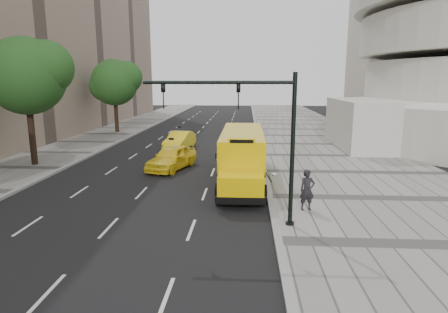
# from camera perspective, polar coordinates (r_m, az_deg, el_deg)

# --- Properties ---
(ground) EXTENTS (140.00, 140.00, 0.00)m
(ground) POSITION_cam_1_polar(r_m,az_deg,el_deg) (25.66, -7.29, -2.29)
(ground) COLOR black
(ground) RESTS_ON ground
(sidewalk_museum) EXTENTS (12.00, 140.00, 0.15)m
(sidewalk_museum) POSITION_cam_1_polar(r_m,az_deg,el_deg) (26.24, 19.44, -2.39)
(sidewalk_museum) COLOR gray
(sidewalk_museum) RESTS_ON ground
(sidewalk_far) EXTENTS (6.00, 140.00, 0.15)m
(sidewalk_far) POSITION_cam_1_polar(r_m,az_deg,el_deg) (29.71, -28.64, -1.59)
(sidewalk_far) COLOR gray
(sidewalk_far) RESTS_ON ground
(curb_museum) EXTENTS (0.30, 140.00, 0.15)m
(curb_museum) POSITION_cam_1_polar(r_m,az_deg,el_deg) (25.24, 6.22, -2.33)
(curb_museum) COLOR gray
(curb_museum) RESTS_ON ground
(curb_far) EXTENTS (0.30, 140.00, 0.15)m
(curb_far) POSITION_cam_1_polar(r_m,az_deg,el_deg) (28.24, -23.47, -1.74)
(curb_far) COLOR gray
(curb_far) RESTS_ON ground
(tree_b) EXTENTS (5.99, 5.33, 9.05)m
(tree_b) POSITION_cam_1_polar(r_m,az_deg,el_deg) (29.65, -27.79, 10.87)
(tree_b) COLOR black
(tree_b) RESTS_ON ground
(tree_c) EXTENTS (5.93, 5.27, 8.51)m
(tree_c) POSITION_cam_1_polar(r_m,az_deg,el_deg) (45.61, -16.24, 10.83)
(tree_c) COLOR black
(tree_c) RESTS_ON ground
(school_bus) EXTENTS (2.96, 11.56, 3.19)m
(school_bus) POSITION_cam_1_polar(r_m,az_deg,el_deg) (23.29, 2.81, 0.81)
(school_bus) COLOR #EABD02
(school_bus) RESTS_ON ground
(taxi_near) EXTENTS (3.28, 5.21, 1.65)m
(taxi_near) POSITION_cam_1_polar(r_m,az_deg,el_deg) (26.25, -7.96, -0.15)
(taxi_near) COLOR yellow
(taxi_near) RESTS_ON ground
(taxi_far) EXTENTS (2.37, 5.00, 1.58)m
(taxi_far) POSITION_cam_1_polar(r_m,az_deg,el_deg) (33.80, -6.77, 2.41)
(taxi_far) COLOR yellow
(taxi_far) RESTS_ON ground
(pedestrian) EXTENTS (0.77, 0.58, 1.92)m
(pedestrian) POSITION_cam_1_polar(r_m,az_deg,el_deg) (17.76, 12.56, -5.01)
(pedestrian) COLOR black
(pedestrian) RESTS_ON sidewalk_museum
(traffic_signal) EXTENTS (6.18, 0.36, 6.40)m
(traffic_signal) POSITION_cam_1_polar(r_m,az_deg,el_deg) (15.10, 5.18, 3.92)
(traffic_signal) COLOR black
(traffic_signal) RESTS_ON ground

